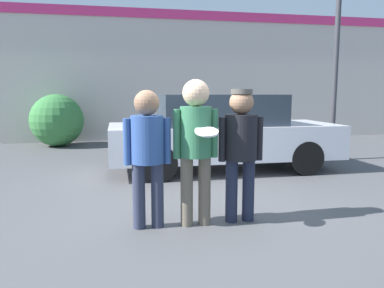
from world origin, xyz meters
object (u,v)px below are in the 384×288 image
street_lamp (350,21)px  shrub (57,120)px  person_right (241,143)px  person_left (147,147)px  parked_car_near (222,133)px  person_middle_with_frisbee (196,139)px

street_lamp → shrub: 8.36m
street_lamp → shrub: bearing=152.1°
person_right → shrub: 8.08m
person_left → shrub: (-2.11, 7.40, -0.20)m
parked_car_near → street_lamp: bearing=10.1°
parked_car_near → shrub: bearing=132.2°
person_middle_with_frisbee → street_lamp: (4.38, 3.69, 2.17)m
parked_car_near → person_middle_with_frisbee: bearing=-111.3°
person_left → parked_car_near: 3.59m
person_right → shrub: (-3.26, 7.39, -0.22)m
person_left → person_middle_with_frisbee: size_ratio=0.93×
person_left → parked_car_near: person_left is taller
person_left → person_middle_with_frisbee: 0.58m
person_middle_with_frisbee → street_lamp: 6.13m
shrub → person_left: bearing=-74.1°
person_middle_with_frisbee → parked_car_near: (1.22, 3.13, -0.28)m
street_lamp → shrub: size_ratio=3.30×
person_left → person_right: bearing=0.1°
person_middle_with_frisbee → parked_car_near: bearing=68.7°
person_right → person_left: bearing=-179.9°
parked_car_near → person_right: bearing=-101.9°
person_right → person_middle_with_frisbee: bearing=-176.9°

